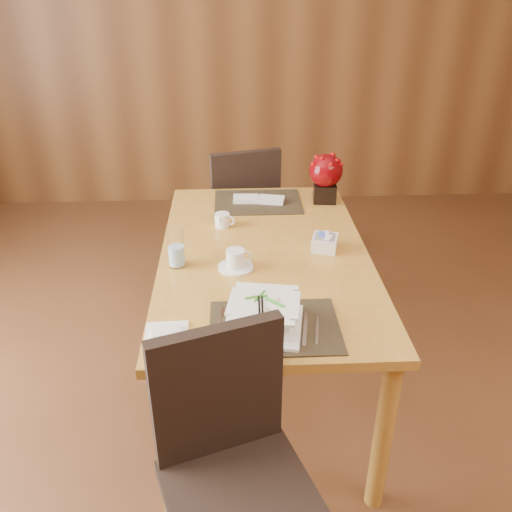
{
  "coord_description": "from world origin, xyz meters",
  "views": [
    {
      "loc": [
        -0.14,
        -1.47,
        1.87
      ],
      "look_at": [
        -0.05,
        0.35,
        0.87
      ],
      "focal_mm": 38.0,
      "sensor_mm": 36.0,
      "label": 1
    }
  ],
  "objects_px": {
    "water_glass": "(176,248)",
    "creamer_jug": "(222,220)",
    "soup_setting": "(264,315)",
    "berry_decor": "(326,175)",
    "near_chair": "(232,458)",
    "far_chair": "(241,210)",
    "bread_plate": "(166,335)",
    "coffee_cup": "(236,260)",
    "sugar_caddy": "(325,243)",
    "dining_table": "(264,271)"
  },
  "relations": [
    {
      "from": "water_glass",
      "to": "creamer_jug",
      "type": "bearing_deg",
      "value": 63.23
    },
    {
      "from": "soup_setting",
      "to": "near_chair",
      "type": "relative_size",
      "value": 0.32
    },
    {
      "from": "berry_decor",
      "to": "bread_plate",
      "type": "bearing_deg",
      "value": -122.42
    },
    {
      "from": "coffee_cup",
      "to": "sugar_caddy",
      "type": "height_order",
      "value": "coffee_cup"
    },
    {
      "from": "coffee_cup",
      "to": "berry_decor",
      "type": "bearing_deg",
      "value": 55.1
    },
    {
      "from": "dining_table",
      "to": "coffee_cup",
      "type": "bearing_deg",
      "value": -134.24
    },
    {
      "from": "soup_setting",
      "to": "far_chair",
      "type": "bearing_deg",
      "value": 101.45
    },
    {
      "from": "water_glass",
      "to": "dining_table",
      "type": "bearing_deg",
      "value": 14.7
    },
    {
      "from": "bread_plate",
      "to": "far_chair",
      "type": "bearing_deg",
      "value": 79.45
    },
    {
      "from": "near_chair",
      "to": "far_chair",
      "type": "relative_size",
      "value": 1.02
    },
    {
      "from": "creamer_jug",
      "to": "bread_plate",
      "type": "bearing_deg",
      "value": -80.65
    },
    {
      "from": "soup_setting",
      "to": "far_chair",
      "type": "relative_size",
      "value": 0.32
    },
    {
      "from": "sugar_caddy",
      "to": "berry_decor",
      "type": "relative_size",
      "value": 0.41
    },
    {
      "from": "coffee_cup",
      "to": "bread_plate",
      "type": "relative_size",
      "value": 1.01
    },
    {
      "from": "sugar_caddy",
      "to": "bread_plate",
      "type": "bearing_deg",
      "value": -136.9
    },
    {
      "from": "bread_plate",
      "to": "near_chair",
      "type": "bearing_deg",
      "value": -57.22
    },
    {
      "from": "water_glass",
      "to": "near_chair",
      "type": "xyz_separation_m",
      "value": [
        0.21,
        -0.81,
        -0.3
      ]
    },
    {
      "from": "sugar_caddy",
      "to": "near_chair",
      "type": "bearing_deg",
      "value": -114.52
    },
    {
      "from": "soup_setting",
      "to": "sugar_caddy",
      "type": "distance_m",
      "value": 0.64
    },
    {
      "from": "coffee_cup",
      "to": "bread_plate",
      "type": "distance_m",
      "value": 0.51
    },
    {
      "from": "creamer_jug",
      "to": "berry_decor",
      "type": "bearing_deg",
      "value": 49.53
    },
    {
      "from": "soup_setting",
      "to": "bread_plate",
      "type": "height_order",
      "value": "soup_setting"
    },
    {
      "from": "dining_table",
      "to": "far_chair",
      "type": "relative_size",
      "value": 1.62
    },
    {
      "from": "sugar_caddy",
      "to": "far_chair",
      "type": "bearing_deg",
      "value": 109.68
    },
    {
      "from": "creamer_jug",
      "to": "berry_decor",
      "type": "xyz_separation_m",
      "value": [
        0.53,
        0.28,
        0.11
      ]
    },
    {
      "from": "near_chair",
      "to": "far_chair",
      "type": "bearing_deg",
      "value": 68.59
    },
    {
      "from": "water_glass",
      "to": "far_chair",
      "type": "height_order",
      "value": "far_chair"
    },
    {
      "from": "berry_decor",
      "to": "dining_table",
      "type": "bearing_deg",
      "value": -122.31
    },
    {
      "from": "coffee_cup",
      "to": "far_chair",
      "type": "relative_size",
      "value": 0.16
    },
    {
      "from": "creamer_jug",
      "to": "soup_setting",
      "type": "bearing_deg",
      "value": -58.22
    },
    {
      "from": "coffee_cup",
      "to": "water_glass",
      "type": "xyz_separation_m",
      "value": [
        -0.24,
        0.03,
        0.05
      ]
    },
    {
      "from": "water_glass",
      "to": "far_chair",
      "type": "bearing_deg",
      "value": 74.89
    },
    {
      "from": "dining_table",
      "to": "water_glass",
      "type": "height_order",
      "value": "water_glass"
    },
    {
      "from": "berry_decor",
      "to": "creamer_jug",
      "type": "bearing_deg",
      "value": -152.13
    },
    {
      "from": "coffee_cup",
      "to": "sugar_caddy",
      "type": "bearing_deg",
      "value": 20.27
    },
    {
      "from": "berry_decor",
      "to": "soup_setting",
      "type": "bearing_deg",
      "value": -109.4
    },
    {
      "from": "soup_setting",
      "to": "near_chair",
      "type": "xyz_separation_m",
      "value": [
        -0.12,
        -0.36,
        -0.27
      ]
    },
    {
      "from": "near_chair",
      "to": "creamer_jug",
      "type": "bearing_deg",
      "value": 72.24
    },
    {
      "from": "coffee_cup",
      "to": "water_glass",
      "type": "height_order",
      "value": "water_glass"
    },
    {
      "from": "dining_table",
      "to": "near_chair",
      "type": "bearing_deg",
      "value": -99.79
    },
    {
      "from": "berry_decor",
      "to": "near_chair",
      "type": "height_order",
      "value": "berry_decor"
    },
    {
      "from": "far_chair",
      "to": "near_chair",
      "type": "bearing_deg",
      "value": 73.07
    },
    {
      "from": "coffee_cup",
      "to": "berry_decor",
      "type": "xyz_separation_m",
      "value": [
        0.48,
        0.68,
        0.11
      ]
    },
    {
      "from": "soup_setting",
      "to": "near_chair",
      "type": "bearing_deg",
      "value": -98.35
    },
    {
      "from": "soup_setting",
      "to": "near_chair",
      "type": "distance_m",
      "value": 0.47
    },
    {
      "from": "dining_table",
      "to": "berry_decor",
      "type": "distance_m",
      "value": 0.7
    },
    {
      "from": "water_glass",
      "to": "bread_plate",
      "type": "relative_size",
      "value": 1.16
    },
    {
      "from": "bread_plate",
      "to": "far_chair",
      "type": "distance_m",
      "value": 1.6
    },
    {
      "from": "soup_setting",
      "to": "berry_decor",
      "type": "distance_m",
      "value": 1.17
    },
    {
      "from": "sugar_caddy",
      "to": "berry_decor",
      "type": "xyz_separation_m",
      "value": [
        0.09,
        0.54,
        0.11
      ]
    }
  ]
}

